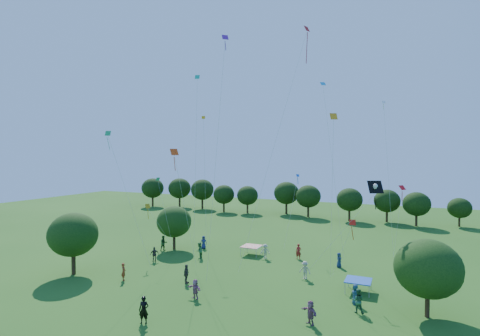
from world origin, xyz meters
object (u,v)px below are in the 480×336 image
Objects in this scene: near_tree_east at (428,268)px; near_tree_west at (73,235)px; tent_blue at (358,281)px; man_in_black at (144,310)px; pirate_kite at (374,188)px; near_tree_north at (174,222)px; red_high_kite at (294,78)px; tent_red_stripe at (252,246)px.

near_tree_west is at bearing -173.93° from near_tree_east.
man_in_black is at bearing -136.36° from tent_blue.
near_tree_west is at bearing -166.17° from tent_blue.
near_tree_west is at bearing -167.84° from pirate_kite.
near_tree_north is 0.95× the size of near_tree_east.
near_tree_east is 2.67× the size of tent_blue.
pirate_kite is (24.75, -6.51, 5.76)m from near_tree_north.
near_tree_east is 0.25× the size of red_high_kite.
red_high_kite reaches higher than tent_blue.
tent_blue is 8.44m from pirate_kite.
pirate_kite is at bearing 21.60° from man_in_black.
tent_red_stripe is 1.11× the size of man_in_black.
near_tree_north is 0.24× the size of red_high_kite.
red_high_kite reaches higher than man_in_black.
near_tree_east is 2.97× the size of man_in_black.
red_high_kite is (16.98, -4.11, 16.19)m from near_tree_north.
near_tree_east is at bearing -23.21° from red_high_kite.
near_tree_east is 21.76m from tent_red_stripe.
near_tree_north reaches higher than tent_blue.
near_tree_north is 26.23m from pirate_kite.
tent_red_stripe and tent_blue have the same top height.
near_tree_west is at bearing 137.84° from man_in_black.
near_tree_north is 23.82m from red_high_kite.
pirate_kite is at bearing -17.17° from red_high_kite.
pirate_kite is (-4.06, 2.67, 5.67)m from near_tree_east.
tent_red_stripe is at bearing 149.97° from near_tree_east.
tent_red_stripe is (13.78, 14.27, -3.04)m from near_tree_west.
near_tree_west is 1.12× the size of near_tree_north.
near_tree_east is 20.61m from red_high_kite.
pirate_kite reaches higher than near_tree_east.
near_tree_west is 2.86× the size of tent_red_stripe.
near_tree_east is at bearing -30.03° from tent_red_stripe.
tent_blue is 19.93m from red_high_kite.
near_tree_east is 0.68× the size of pirate_kite.
near_tree_east reaches higher than near_tree_north.
pirate_kite is 0.36× the size of red_high_kite.
near_tree_west is 13.17m from near_tree_north.
man_in_black is 0.08× the size of red_high_kite.
near_tree_east is at bearing -17.67° from near_tree_north.
near_tree_north is (3.67, 12.64, -0.47)m from near_tree_west.
man_in_black is at bearing -61.77° from near_tree_north.
tent_blue is at bearing -14.24° from near_tree_north.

